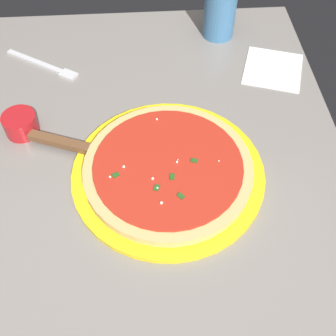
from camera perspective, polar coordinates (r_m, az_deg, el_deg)
name	(u,v)px	position (r m, az deg, el deg)	size (l,w,h in m)	color
ground_plane	(153,296)	(1.43, -2.03, -17.09)	(5.00, 5.00, 0.00)	black
restaurant_table	(146,197)	(0.90, -3.08, -4.03)	(0.91, 0.75, 0.75)	black
serving_plate	(168,173)	(0.74, 0.00, -0.69)	(0.34, 0.34, 0.01)	yellow
pizza	(168,168)	(0.72, 0.00, 0.01)	(0.30, 0.30, 0.02)	#DBB26B
pizza_server	(82,148)	(0.77, -11.61, 2.65)	(0.12, 0.22, 0.01)	silver
cup_tall_drink	(220,14)	(1.02, 7.05, 20.16)	(0.07, 0.07, 0.11)	teal
cup_small_sauce	(21,124)	(0.84, -19.45, 5.69)	(0.06, 0.06, 0.04)	#B2191E
napkin_folded_right	(273,69)	(0.97, 14.12, 12.97)	(0.13, 0.12, 0.00)	white
fork	(45,66)	(0.98, -16.37, 13.26)	(0.11, 0.17, 0.00)	silver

